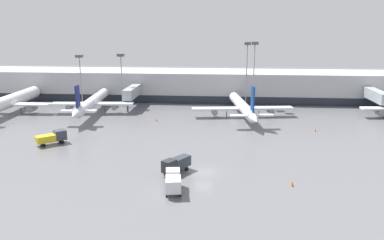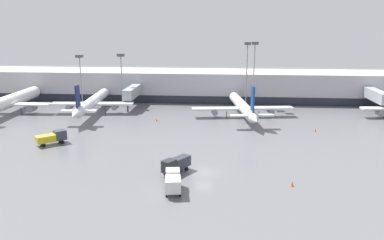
{
  "view_description": "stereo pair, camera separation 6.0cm",
  "coord_description": "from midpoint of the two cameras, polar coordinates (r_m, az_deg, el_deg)",
  "views": [
    {
      "loc": [
        2.77,
        -56.33,
        22.92
      ],
      "look_at": [
        -3.82,
        22.2,
        3.0
      ],
      "focal_mm": 35.0,
      "sensor_mm": 36.0,
      "label": 1
    },
    {
      "loc": [
        2.83,
        -56.33,
        22.92
      ],
      "look_at": [
        -3.82,
        22.2,
        3.0
      ],
      "focal_mm": 35.0,
      "sensor_mm": 36.0,
      "label": 2
    }
  ],
  "objects": [
    {
      "name": "apron_light_mast_1",
      "position": [
        108.55,
        8.39,
        9.61
      ],
      "size": [
        1.8,
        1.8,
        18.45
      ],
      "color": "gray",
      "rests_on": "ground_plane"
    },
    {
      "name": "traffic_cone_3",
      "position": [
        57.59,
        14.99,
        -9.35
      ],
      "size": [
        0.5,
        0.5,
        0.79
      ],
      "color": "orange",
      "rests_on": "ground_plane"
    },
    {
      "name": "service_truck_3",
      "position": [
        79.18,
        -20.54,
        -2.46
      ],
      "size": [
        5.61,
        5.25,
        2.62
      ],
      "rotation": [
        0.0,
        0.0,
        0.72
      ],
      "color": "gold",
      "rests_on": "ground_plane"
    },
    {
      "name": "apron_light_mast_2",
      "position": [
        113.99,
        -16.75,
        8.09
      ],
      "size": [
        1.8,
        1.8,
        14.81
      ],
      "color": "gray",
      "rests_on": "ground_plane"
    },
    {
      "name": "traffic_cone_4",
      "position": [
        87.61,
        18.26,
        -1.45
      ],
      "size": [
        0.44,
        0.44,
        0.78
      ],
      "color": "orange",
      "rests_on": "ground_plane"
    },
    {
      "name": "service_truck_0",
      "position": [
        59.99,
        -2.46,
        -6.68
      ],
      "size": [
        4.42,
        5.44,
        2.65
      ],
      "rotation": [
        0.0,
        0.0,
        4.11
      ],
      "color": "#2D333D",
      "rests_on": "ground_plane"
    },
    {
      "name": "parked_jet_0",
      "position": [
        111.16,
        -26.2,
        2.5
      ],
      "size": [
        22.4,
        38.21,
        9.18
      ],
      "rotation": [
        0.0,
        0.0,
        1.61
      ],
      "color": "white",
      "rests_on": "ground_plane"
    },
    {
      "name": "ground_plane",
      "position": [
        60.88,
        1.83,
        -7.94
      ],
      "size": [
        320.0,
        320.0,
        0.0
      ],
      "primitive_type": "plane",
      "color": "slate"
    },
    {
      "name": "apron_light_mast_3",
      "position": [
        109.55,
        -10.78,
        8.37
      ],
      "size": [
        1.8,
        1.8,
        15.23
      ],
      "color": "gray",
      "rests_on": "ground_plane"
    },
    {
      "name": "parked_jet_2",
      "position": [
        96.68,
        7.72,
        2.03
      ],
      "size": [
        26.17,
        32.44,
        9.8
      ],
      "rotation": [
        0.0,
        0.0,
        1.72
      ],
      "color": "silver",
      "rests_on": "ground_plane"
    },
    {
      "name": "parked_jet_3",
      "position": [
        102.99,
        -14.98,
        2.67
      ],
      "size": [
        21.84,
        35.32,
        9.62
      ],
      "rotation": [
        0.0,
        0.0,
        1.66
      ],
      "color": "silver",
      "rests_on": "ground_plane"
    },
    {
      "name": "apron_light_mast_0",
      "position": [
        105.79,
        9.48,
        9.54
      ],
      "size": [
        1.8,
        1.8,
        18.68
      ],
      "color": "gray",
      "rests_on": "ground_plane"
    },
    {
      "name": "service_truck_1",
      "position": [
        53.5,
        -2.92,
        -9.28
      ],
      "size": [
        2.74,
        5.01,
        2.83
      ],
      "rotation": [
        0.0,
        0.0,
        1.72
      ],
      "color": "silver",
      "rests_on": "ground_plane"
    },
    {
      "name": "traffic_cone_1",
      "position": [
        92.7,
        -5.46,
        0.03
      ],
      "size": [
        0.5,
        0.5,
        0.71
      ],
      "color": "orange",
      "rests_on": "ground_plane"
    },
    {
      "name": "terminal_building",
      "position": [
        119.65,
        3.46,
        5.3
      ],
      "size": [
        160.0,
        29.66,
        9.0
      ],
      "color": "#B2B2B7",
      "rests_on": "ground_plane"
    }
  ]
}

